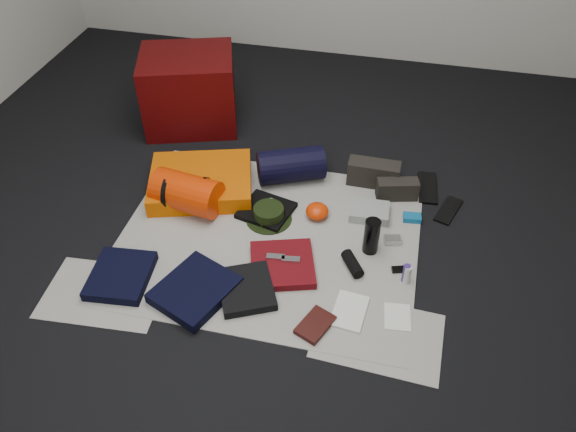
% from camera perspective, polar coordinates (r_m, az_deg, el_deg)
% --- Properties ---
extents(floor, '(4.50, 4.50, 0.02)m').
position_cam_1_polar(floor, '(3.06, -1.98, -2.50)').
color(floor, black).
rests_on(floor, ground).
extents(newspaper_mat, '(1.60, 1.30, 0.01)m').
position_cam_1_polar(newspaper_mat, '(3.06, -1.99, -2.33)').
color(newspaper_mat, '#B9B7AB').
rests_on(newspaper_mat, floor).
extents(newspaper_sheet_front_left, '(0.61, 0.44, 0.00)m').
position_cam_1_polar(newspaper_sheet_front_left, '(2.94, -18.19, -7.46)').
color(newspaper_sheet_front_left, '#B9B7AB').
rests_on(newspaper_sheet_front_left, floor).
extents(newspaper_sheet_front_right, '(0.60, 0.43, 0.00)m').
position_cam_1_polar(newspaper_sheet_front_right, '(2.68, 9.14, -11.91)').
color(newspaper_sheet_front_right, '#B9B7AB').
rests_on(newspaper_sheet_front_right, floor).
extents(red_cabinet, '(0.72, 0.65, 0.50)m').
position_cam_1_polar(red_cabinet, '(3.89, -9.98, 12.47)').
color(red_cabinet, '#440405').
rests_on(red_cabinet, floor).
extents(sleeping_pad, '(0.70, 0.63, 0.11)m').
position_cam_1_polar(sleeping_pad, '(3.37, -8.84, 3.46)').
color(sleeping_pad, '#D65902').
rests_on(sleeping_pad, newspaper_mat).
extents(stuff_sack, '(0.41, 0.28, 0.22)m').
position_cam_1_polar(stuff_sack, '(3.21, -10.24, 2.30)').
color(stuff_sack, red).
rests_on(stuff_sack, newspaper_mat).
extents(sack_strap_left, '(0.02, 0.22, 0.22)m').
position_cam_1_polar(sack_strap_left, '(3.25, -11.88, 2.51)').
color(sack_strap_left, black).
rests_on(sack_strap_left, newspaper_mat).
extents(sack_strap_right, '(0.03, 0.22, 0.22)m').
position_cam_1_polar(sack_strap_right, '(3.18, -8.56, 2.02)').
color(sack_strap_right, black).
rests_on(sack_strap_right, newspaper_mat).
extents(navy_duffel, '(0.44, 0.35, 0.21)m').
position_cam_1_polar(navy_duffel, '(3.38, 0.30, 5.18)').
color(navy_duffel, black).
rests_on(navy_duffel, newspaper_mat).
extents(boonie_brim, '(0.34, 0.34, 0.01)m').
position_cam_1_polar(boonie_brim, '(3.16, -1.96, -0.26)').
color(boonie_brim, black).
rests_on(boonie_brim, newspaper_mat).
extents(boonie_crown, '(0.17, 0.17, 0.07)m').
position_cam_1_polar(boonie_crown, '(3.14, -1.98, 0.29)').
color(boonie_crown, black).
rests_on(boonie_crown, boonie_brim).
extents(hiking_boot_left, '(0.31, 0.12, 0.15)m').
position_cam_1_polar(hiking_boot_left, '(3.40, 8.67, 4.31)').
color(hiking_boot_left, black).
rests_on(hiking_boot_left, newspaper_mat).
extents(hiking_boot_right, '(0.25, 0.14, 0.12)m').
position_cam_1_polar(hiking_boot_right, '(3.33, 11.03, 2.69)').
color(hiking_boot_right, black).
rests_on(hiking_boot_right, newspaper_mat).
extents(flip_flop_left, '(0.13, 0.30, 0.02)m').
position_cam_1_polar(flip_flop_left, '(3.47, 13.99, 2.81)').
color(flip_flop_left, black).
rests_on(flip_flop_left, floor).
extents(flip_flop_right, '(0.17, 0.26, 0.01)m').
position_cam_1_polar(flip_flop_right, '(3.35, 15.98, 0.56)').
color(flip_flop_right, black).
rests_on(flip_flop_right, floor).
extents(trousers_navy_a, '(0.32, 0.35, 0.05)m').
position_cam_1_polar(trousers_navy_a, '(2.96, -16.63, -5.82)').
color(trousers_navy_a, black).
rests_on(trousers_navy_a, newspaper_mat).
extents(trousers_navy_b, '(0.44, 0.46, 0.06)m').
position_cam_1_polar(trousers_navy_b, '(2.81, -9.42, -7.43)').
color(trousers_navy_b, black).
rests_on(trousers_navy_b, newspaper_mat).
extents(trousers_charcoal, '(0.36, 0.38, 0.05)m').
position_cam_1_polar(trousers_charcoal, '(2.79, -4.26, -7.40)').
color(trousers_charcoal, black).
rests_on(trousers_charcoal, newspaper_mat).
extents(black_tshirt, '(0.33, 0.32, 0.03)m').
position_cam_1_polar(black_tshirt, '(3.20, -2.22, 0.58)').
color(black_tshirt, black).
rests_on(black_tshirt, newspaper_mat).
extents(red_shirt, '(0.40, 0.40, 0.04)m').
position_cam_1_polar(red_shirt, '(2.89, -0.58, -4.96)').
color(red_shirt, '#59090F').
rests_on(red_shirt, newspaper_mat).
extents(orange_stuff_sack, '(0.17, 0.17, 0.08)m').
position_cam_1_polar(orange_stuff_sack, '(3.15, 2.98, 0.49)').
color(orange_stuff_sack, red).
rests_on(orange_stuff_sack, newspaper_mat).
extents(first_aid_pouch, '(0.23, 0.18, 0.05)m').
position_cam_1_polar(first_aid_pouch, '(3.20, 8.25, 0.43)').
color(first_aid_pouch, gray).
rests_on(first_aid_pouch, newspaper_mat).
extents(water_bottle, '(0.10, 0.10, 0.21)m').
position_cam_1_polar(water_bottle, '(2.95, 8.48, -2.05)').
color(water_bottle, black).
rests_on(water_bottle, newspaper_mat).
extents(speaker, '(0.14, 0.17, 0.06)m').
position_cam_1_polar(speaker, '(2.90, 6.56, -4.86)').
color(speaker, black).
rests_on(speaker, newspaper_mat).
extents(compact_camera, '(0.10, 0.07, 0.04)m').
position_cam_1_polar(compact_camera, '(3.07, 10.53, -2.42)').
color(compact_camera, '#B4B4B9').
rests_on(compact_camera, newspaper_mat).
extents(cyan_case, '(0.11, 0.07, 0.03)m').
position_cam_1_polar(cyan_case, '(3.22, 12.49, -0.17)').
color(cyan_case, '#0E588A').
rests_on(cyan_case, newspaper_mat).
extents(toiletry_purple, '(0.04, 0.04, 0.11)m').
position_cam_1_polar(toiletry_purple, '(2.87, 11.90, -5.71)').
color(toiletry_purple, navy).
rests_on(toiletry_purple, newspaper_mat).
extents(toiletry_clear, '(0.04, 0.04, 0.11)m').
position_cam_1_polar(toiletry_clear, '(2.86, 12.02, -5.84)').
color(toiletry_clear, silver).
rests_on(toiletry_clear, newspaper_mat).
extents(paperback_book, '(0.19, 0.22, 0.03)m').
position_cam_1_polar(paperback_book, '(2.66, 2.78, -10.99)').
color(paperback_book, black).
rests_on(paperback_book, newspaper_mat).
extents(map_booklet, '(0.17, 0.24, 0.01)m').
position_cam_1_polar(map_booklet, '(2.73, 6.27, -9.57)').
color(map_booklet, silver).
rests_on(map_booklet, newspaper_mat).
extents(map_printout, '(0.14, 0.17, 0.01)m').
position_cam_1_polar(map_printout, '(2.75, 11.06, -10.02)').
color(map_printout, silver).
rests_on(map_printout, newspaper_mat).
extents(sunglasses, '(0.09, 0.06, 0.02)m').
position_cam_1_polar(sunglasses, '(2.94, 11.31, -5.34)').
color(sunglasses, black).
rests_on(sunglasses, newspaper_mat).
extents(key_cluster, '(0.07, 0.07, 0.01)m').
position_cam_1_polar(key_cluster, '(2.89, -16.03, -7.59)').
color(key_cluster, '#B4B4B9').
rests_on(key_cluster, newspaper_mat).
extents(tape_roll, '(0.05, 0.05, 0.03)m').
position_cam_1_polar(tape_roll, '(3.20, -1.75, 1.29)').
color(tape_roll, silver).
rests_on(tape_roll, black_tshirt).
extents(energy_bar_a, '(0.10, 0.05, 0.01)m').
position_cam_1_polar(energy_bar_a, '(2.89, -1.27, -4.17)').
color(energy_bar_a, '#B4B4B9').
rests_on(energy_bar_a, red_shirt).
extents(energy_bar_b, '(0.10, 0.05, 0.01)m').
position_cam_1_polar(energy_bar_b, '(2.88, 0.28, -4.43)').
color(energy_bar_b, '#B4B4B9').
rests_on(energy_bar_b, red_shirt).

